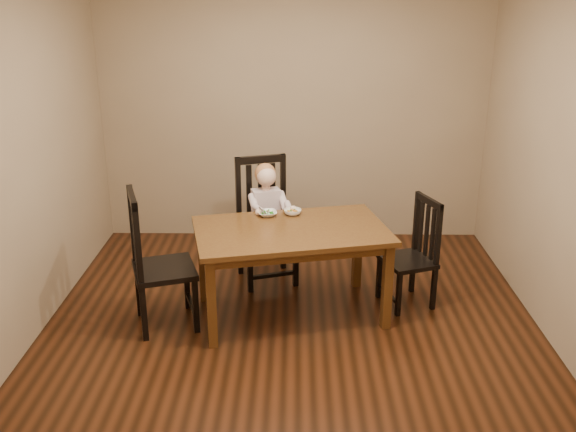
{
  "coord_description": "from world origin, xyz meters",
  "views": [
    {
      "loc": [
        0.03,
        -4.59,
        2.63
      ],
      "look_at": [
        -0.03,
        0.25,
        0.85
      ],
      "focal_mm": 40.0,
      "sensor_mm": 36.0,
      "label": 1
    }
  ],
  "objects_px": {
    "chair_right": "(413,254)",
    "bowl_veg": "(293,212)",
    "chair_left": "(156,263)",
    "dining_table": "(291,239)",
    "chair_child": "(265,223)",
    "bowl_peas": "(267,214)",
    "toddler": "(267,210)"
  },
  "relations": [
    {
      "from": "chair_left",
      "to": "toddler",
      "type": "bearing_deg",
      "value": 116.97
    },
    {
      "from": "bowl_peas",
      "to": "toddler",
      "type": "bearing_deg",
      "value": 93.41
    },
    {
      "from": "chair_right",
      "to": "bowl_veg",
      "type": "xyz_separation_m",
      "value": [
        -1.02,
        0.11,
        0.34
      ]
    },
    {
      "from": "chair_right",
      "to": "bowl_peas",
      "type": "relative_size",
      "value": 5.83
    },
    {
      "from": "bowl_peas",
      "to": "chair_child",
      "type": "bearing_deg",
      "value": 95.37
    },
    {
      "from": "chair_child",
      "to": "chair_right",
      "type": "height_order",
      "value": "chair_child"
    },
    {
      "from": "chair_left",
      "to": "chair_right",
      "type": "bearing_deg",
      "value": 82.54
    },
    {
      "from": "chair_right",
      "to": "chair_left",
      "type": "bearing_deg",
      "value": 80.74
    },
    {
      "from": "chair_right",
      "to": "dining_table",
      "type": "bearing_deg",
      "value": 81.23
    },
    {
      "from": "toddler",
      "to": "bowl_veg",
      "type": "height_order",
      "value": "toddler"
    },
    {
      "from": "chair_child",
      "to": "chair_right",
      "type": "relative_size",
      "value": 1.21
    },
    {
      "from": "dining_table",
      "to": "chair_child",
      "type": "xyz_separation_m",
      "value": [
        -0.24,
        0.71,
        -0.13
      ]
    },
    {
      "from": "chair_right",
      "to": "bowl_veg",
      "type": "bearing_deg",
      "value": 63.22
    },
    {
      "from": "toddler",
      "to": "dining_table",
      "type": "bearing_deg",
      "value": 91.6
    },
    {
      "from": "chair_right",
      "to": "toddler",
      "type": "height_order",
      "value": "toddler"
    },
    {
      "from": "chair_child",
      "to": "chair_left",
      "type": "xyz_separation_m",
      "value": [
        -0.82,
        -0.9,
        -0.0
      ]
    },
    {
      "from": "dining_table",
      "to": "toddler",
      "type": "distance_m",
      "value": 0.69
    },
    {
      "from": "dining_table",
      "to": "toddler",
      "type": "bearing_deg",
      "value": 109.18
    },
    {
      "from": "dining_table",
      "to": "bowl_peas",
      "type": "relative_size",
      "value": 10.44
    },
    {
      "from": "dining_table",
      "to": "chair_child",
      "type": "height_order",
      "value": "chair_child"
    },
    {
      "from": "chair_left",
      "to": "bowl_veg",
      "type": "height_order",
      "value": "chair_left"
    },
    {
      "from": "chair_left",
      "to": "chair_right",
      "type": "height_order",
      "value": "chair_left"
    },
    {
      "from": "toddler",
      "to": "chair_child",
      "type": "bearing_deg",
      "value": -90.0
    },
    {
      "from": "chair_right",
      "to": "bowl_peas",
      "type": "xyz_separation_m",
      "value": [
        -1.24,
        0.08,
        0.33
      ]
    },
    {
      "from": "dining_table",
      "to": "toddler",
      "type": "height_order",
      "value": "toddler"
    },
    {
      "from": "dining_table",
      "to": "bowl_veg",
      "type": "bearing_deg",
      "value": 88.23
    },
    {
      "from": "toddler",
      "to": "bowl_veg",
      "type": "xyz_separation_m",
      "value": [
        0.24,
        -0.32,
        0.1
      ]
    },
    {
      "from": "toddler",
      "to": "bowl_peas",
      "type": "bearing_deg",
      "value": 75.83
    },
    {
      "from": "bowl_peas",
      "to": "bowl_veg",
      "type": "height_order",
      "value": "bowl_veg"
    },
    {
      "from": "chair_left",
      "to": "chair_right",
      "type": "xyz_separation_m",
      "value": [
        2.09,
        0.41,
        -0.09
      ]
    },
    {
      "from": "chair_left",
      "to": "bowl_peas",
      "type": "relative_size",
      "value": 7.01
    },
    {
      "from": "bowl_veg",
      "to": "chair_left",
      "type": "bearing_deg",
      "value": -153.82
    }
  ]
}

